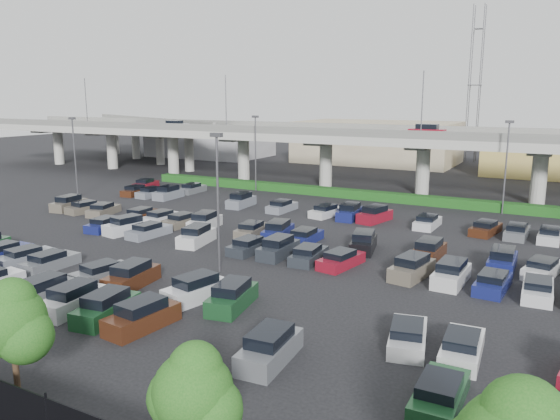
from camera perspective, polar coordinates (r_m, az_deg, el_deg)
ground at (r=47.74m, az=-0.86°, el=-3.80°), size 280.00×280.00×0.00m
overpass at (r=75.79m, az=11.02°, el=7.14°), size 150.00×13.00×15.80m
on_ramp at (r=111.88m, az=-13.60°, el=8.40°), size 50.93×30.13×8.80m
hedge at (r=69.96m, az=9.21°, el=1.53°), size 66.00×1.60×1.10m
parked_cars at (r=44.58m, az=-4.34°, el=-4.12°), size 62.99×41.67×1.67m
light_poles at (r=50.25m, az=-3.87°, el=4.23°), size 66.90×48.38×10.30m
distant_buildings at (r=102.81m, az=22.78°, el=5.80°), size 138.00×24.00×9.00m
comm_tower at (r=115.62m, az=19.70°, el=12.49°), size 2.40×2.40×30.00m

